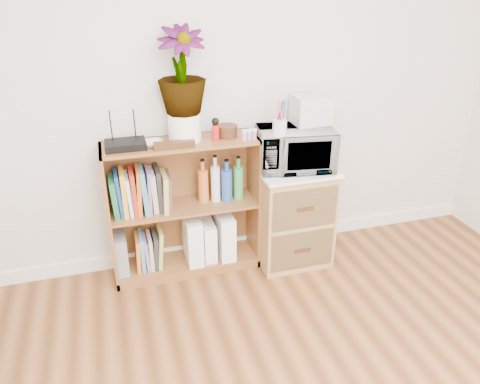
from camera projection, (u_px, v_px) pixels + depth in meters
name	position (u px, v px, depth m)	size (l,w,h in m)	color
skirting_board	(229.00, 244.00, 3.54)	(4.00, 0.02, 0.10)	white
bookshelf	(184.00, 208.00, 3.15)	(1.00, 0.30, 0.95)	brown
wicker_unit	(291.00, 215.00, 3.33)	(0.50, 0.45, 0.70)	#9E7542
microwave	(295.00, 149.00, 3.10)	(0.49, 0.33, 0.27)	silver
pen_cup	(280.00, 128.00, 2.91)	(0.09, 0.09, 0.10)	silver
small_appliance	(311.00, 110.00, 3.11)	(0.24, 0.20, 0.19)	silver
router	(125.00, 145.00, 2.83)	(0.24, 0.17, 0.04)	black
white_bowl	(153.00, 144.00, 2.87)	(0.13, 0.13, 0.03)	silver
plant_pot	(185.00, 127.00, 2.93)	(0.21, 0.21, 0.18)	white
potted_plant	(182.00, 71.00, 2.78)	(0.29, 0.29, 0.52)	#417A31
trinket_box	(174.00, 145.00, 2.83)	(0.25, 0.06, 0.04)	#35200E
kokeshi_doll	(216.00, 133.00, 2.94)	(0.05, 0.05, 0.10)	red
wooden_bowl	(227.00, 131.00, 3.01)	(0.13, 0.13, 0.08)	#3A1B0F
paint_jars	(249.00, 136.00, 2.96)	(0.11, 0.04, 0.06)	pink
file_box	(121.00, 252.00, 3.15)	(0.08, 0.22, 0.27)	gray
magazine_holder_left	(193.00, 239.00, 3.26)	(0.11, 0.27, 0.33)	white
magazine_holder_mid	(208.00, 240.00, 3.30)	(0.09, 0.22, 0.27)	white
magazine_holder_right	(224.00, 234.00, 3.32)	(0.10, 0.26, 0.33)	white
cookbooks	(141.00, 191.00, 3.01)	(0.38, 0.20, 0.30)	#1C6939
liquor_bottles	(221.00, 180.00, 3.14)	(0.31, 0.07, 0.32)	#C86625
lower_books	(149.00, 250.00, 3.21)	(0.19, 0.19, 0.28)	orange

